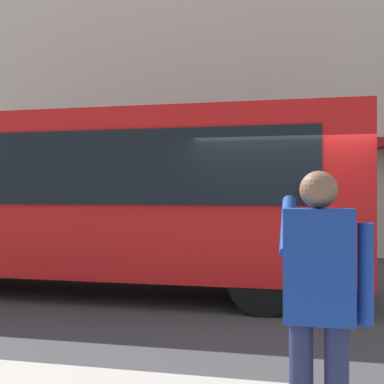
% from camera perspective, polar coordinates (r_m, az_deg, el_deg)
% --- Properties ---
extents(ground_plane, '(60.00, 60.00, 0.00)m').
position_cam_1_polar(ground_plane, '(7.97, 10.41, -12.58)').
color(ground_plane, '#38383A').
extents(building_facade_far, '(28.00, 1.55, 12.00)m').
position_cam_1_polar(building_facade_far, '(15.18, 11.60, 16.21)').
color(building_facade_far, beige).
rests_on(building_facade_far, ground_plane).
extents(red_bus, '(9.05, 2.54, 3.08)m').
position_cam_1_polar(red_bus, '(9.05, -10.83, -0.34)').
color(red_bus, red).
rests_on(red_bus, ground_plane).
extents(pedestrian_photographer, '(0.53, 0.52, 1.70)m').
position_cam_1_polar(pedestrian_photographer, '(3.11, 14.07, -10.86)').
color(pedestrian_photographer, '#1E2347').
rests_on(pedestrian_photographer, sidewalk_curb).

